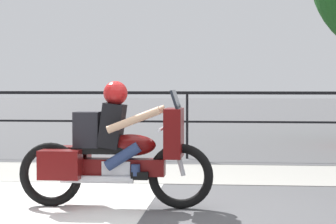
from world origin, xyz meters
TOP-DOWN VIEW (x-y plane):
  - ground_plane at (0.00, 0.00)m, footprint 120.00×120.00m
  - sidewalk_band at (0.00, 3.40)m, footprint 44.00×2.40m
  - crosswalk_band at (-1.54, -0.20)m, footprint 2.83×6.00m
  - fence_railing at (0.00, 5.55)m, footprint 36.00×0.05m
  - motorcycle at (-0.53, 0.34)m, footprint 2.35×0.76m

SIDE VIEW (x-z plane):
  - ground_plane at x=0.00m, z-range 0.00..0.00m
  - crosswalk_band at x=-1.54m, z-range 0.00..0.01m
  - sidewalk_band at x=0.00m, z-range 0.00..0.01m
  - motorcycle at x=-0.53m, z-range -0.08..1.44m
  - fence_railing at x=0.00m, z-range 0.38..1.71m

